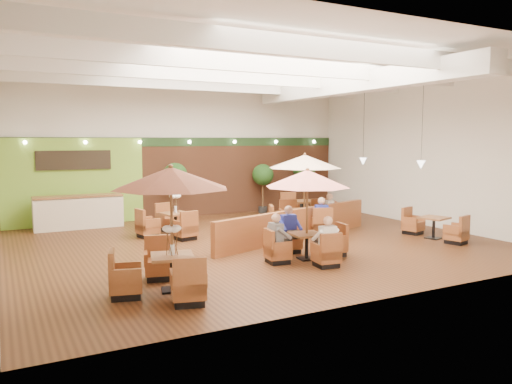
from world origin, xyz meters
TOP-DOWN VIEW (x-y plane):
  - room at (0.25, 1.22)m, footprint 14.04×14.00m
  - service_counter at (-4.40, 5.10)m, footprint 3.00×0.75m
  - booth_divider at (1.42, -0.20)m, footprint 6.75×2.37m
  - table_0 at (-3.83, -3.54)m, footprint 2.57×2.70m
  - table_1 at (0.23, -2.52)m, footprint 2.40×2.40m
  - table_2 at (2.32, 0.82)m, footprint 2.81×2.81m
  - table_3 at (-1.98, 2.35)m, footprint 1.79×2.60m
  - table_4 at (5.34, -2.07)m, footprint 0.97×2.47m
  - table_5 at (3.64, 2.96)m, footprint 1.10×2.76m
  - topiary_0 at (-0.75, 5.30)m, footprint 0.97×0.97m
  - topiary_1 at (3.13, 5.30)m, footprint 0.91×0.91m
  - topiary_2 at (5.22, 5.30)m, footprint 1.04×1.04m
  - diner_0 at (0.23, -3.40)m, footprint 0.41×0.33m
  - diner_1 at (0.23, -1.64)m, footprint 0.43×0.35m
  - diner_2 at (-0.65, -2.52)m, footprint 0.33×0.41m
  - diner_3 at (2.32, -0.17)m, footprint 0.46×0.43m
  - diner_4 at (3.31, 0.82)m, footprint 0.41×0.45m

SIDE VIEW (x-z plane):
  - table_4 at x=5.34m, z-range -0.10..0.78m
  - table_5 at x=3.64m, z-range -0.12..0.86m
  - table_3 at x=-1.98m, z-range -0.31..1.21m
  - booth_divider at x=1.42m, z-range 0.00..0.98m
  - service_counter at x=-4.40m, z-range -0.01..1.17m
  - diner_4 at x=3.31m, z-range 0.36..1.17m
  - diner_0 at x=0.23m, z-range 0.36..1.17m
  - diner_2 at x=-0.65m, z-range 0.36..1.18m
  - diner_3 at x=2.32m, z-range 0.35..1.19m
  - diner_1 at x=0.23m, z-range 0.35..1.21m
  - topiary_1 at x=3.13m, z-range 0.52..2.63m
  - table_1 at x=0.23m, z-range 0.45..2.87m
  - topiary_0 at x=-0.75m, z-range 0.55..2.79m
  - topiary_2 at x=5.22m, z-range 0.59..3.00m
  - table_2 at x=2.32m, z-range 0.48..3.17m
  - table_0 at x=-3.83m, z-range 0.56..3.21m
  - room at x=0.25m, z-range 0.87..6.39m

